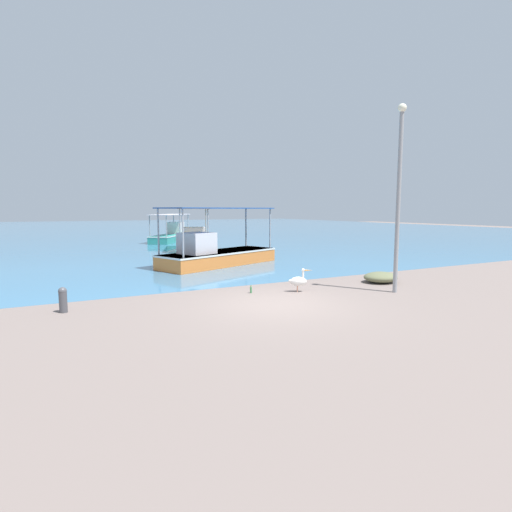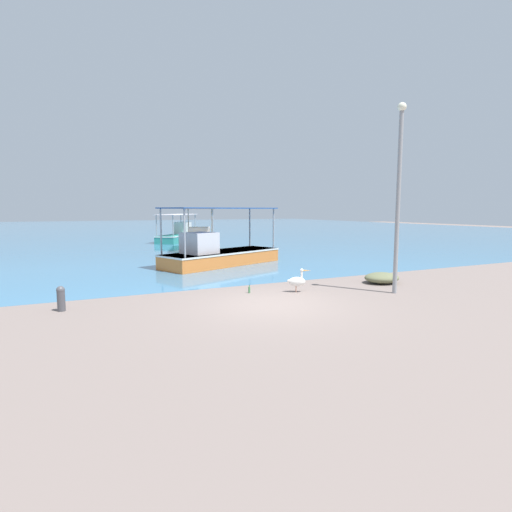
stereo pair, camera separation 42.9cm
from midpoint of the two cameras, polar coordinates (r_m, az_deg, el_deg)
ground at (r=11.78m, az=1.76°, el=-6.90°), size 120.00×120.00×0.00m
harbor_water at (r=58.38m, az=-21.44°, el=3.52°), size 110.00×90.00×0.00m
fishing_boat_near_left at (r=19.81m, az=-6.36°, el=0.47°), size 6.73×4.33×2.84m
fishing_boat_near_right at (r=27.41m, az=-9.24°, el=2.14°), size 3.58×5.75×2.83m
fishing_boat_center at (r=35.27m, az=-12.31°, el=3.02°), size 4.81×5.85×2.34m
pelican at (r=13.49m, az=5.18°, el=-3.55°), size 0.75×0.51×0.80m
lamp_post at (r=13.89m, az=18.89°, el=9.03°), size 0.28×0.28×6.11m
mooring_bollard at (r=12.06m, az=-26.79°, el=-5.50°), size 0.22×0.22×0.69m
net_pile at (r=15.84m, az=16.64°, el=-2.92°), size 1.34×1.14×0.40m
glass_bottle at (r=13.29m, az=-1.66°, el=-4.86°), size 0.07×0.07×0.27m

